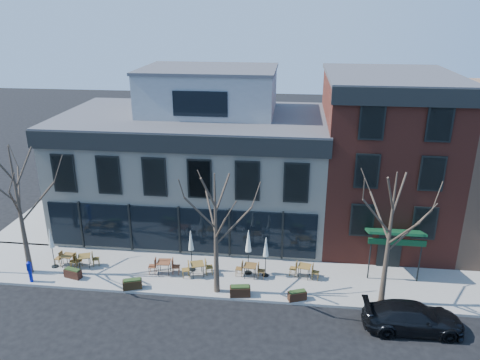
# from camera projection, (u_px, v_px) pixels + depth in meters

# --- Properties ---
(ground) EXTENTS (120.00, 120.00, 0.00)m
(ground) POSITION_uv_depth(u_px,v_px,m) (181.00, 256.00, 30.29)
(ground) COLOR black
(ground) RESTS_ON ground
(sidewalk_front) EXTENTS (33.50, 4.70, 0.15)m
(sidewalk_front) POSITION_uv_depth(u_px,v_px,m) (226.00, 276.00, 27.91)
(sidewalk_front) COLOR gray
(sidewalk_front) RESTS_ON ground
(sidewalk_side) EXTENTS (4.50, 12.00, 0.15)m
(sidewalk_side) POSITION_uv_depth(u_px,v_px,m) (60.00, 209.00, 37.08)
(sidewalk_side) COLOR gray
(sidewalk_side) RESTS_ON ground
(corner_building) EXTENTS (18.39, 10.39, 11.10)m
(corner_building) POSITION_uv_depth(u_px,v_px,m) (196.00, 162.00, 33.34)
(corner_building) COLOR beige
(corner_building) RESTS_ON ground
(red_brick_building) EXTENTS (8.20, 11.78, 11.18)m
(red_brick_building) POSITION_uv_depth(u_px,v_px,m) (383.00, 157.00, 31.52)
(red_brick_building) COLOR maroon
(red_brick_building) RESTS_ON ground
(tree_corner) EXTENTS (3.93, 3.98, 7.92)m
(tree_corner) POSITION_uv_depth(u_px,v_px,m) (20.00, 210.00, 26.75)
(tree_corner) COLOR #382B21
(tree_corner) RESTS_ON sidewalk_front
(tree_mid) EXTENTS (3.50, 3.55, 7.04)m
(tree_mid) POSITION_uv_depth(u_px,v_px,m) (216.00, 233.00, 25.00)
(tree_mid) COLOR #382B21
(tree_mid) RESTS_ON sidewalk_front
(tree_right) EXTENTS (3.72, 3.77, 7.48)m
(tree_right) POSITION_uv_depth(u_px,v_px,m) (389.00, 238.00, 23.94)
(tree_right) COLOR #382B21
(tree_right) RESTS_ON sidewalk_front
(parked_sedan) EXTENTS (4.95, 2.12, 1.42)m
(parked_sedan) POSITION_uv_depth(u_px,v_px,m) (413.00, 318.00, 23.16)
(parked_sedan) COLOR black
(parked_sedan) RESTS_ON ground
(call_box) EXTENTS (0.27, 0.27, 1.36)m
(call_box) POSITION_uv_depth(u_px,v_px,m) (30.00, 271.00, 26.94)
(call_box) COLOR #0C169E
(call_box) RESTS_ON sidewalk_front
(cafe_set_0) EXTENTS (1.79, 0.78, 0.93)m
(cafe_set_0) POSITION_uv_depth(u_px,v_px,m) (68.00, 259.00, 28.64)
(cafe_set_0) COLOR brown
(cafe_set_0) RESTS_ON sidewalk_front
(cafe_set_1) EXTENTS (1.81, 1.02, 0.93)m
(cafe_set_1) POSITION_uv_depth(u_px,v_px,m) (85.00, 260.00, 28.57)
(cafe_set_1) COLOR brown
(cafe_set_1) RESTS_ON sidewalk_front
(cafe_set_2) EXTENTS (1.93, 0.83, 1.00)m
(cafe_set_2) POSITION_uv_depth(u_px,v_px,m) (164.00, 266.00, 27.82)
(cafe_set_2) COLOR brown
(cafe_set_2) RESTS_ON sidewalk_front
(cafe_set_3) EXTENTS (1.92, 1.08, 0.99)m
(cafe_set_3) POSITION_uv_depth(u_px,v_px,m) (197.00, 268.00, 27.62)
(cafe_set_3) COLOR brown
(cafe_set_3) RESTS_ON sidewalk_front
(cafe_set_4) EXTENTS (1.81, 0.77, 0.94)m
(cafe_set_4) POSITION_uv_depth(u_px,v_px,m) (250.00, 269.00, 27.52)
(cafe_set_4) COLOR brown
(cafe_set_4) RESTS_ON sidewalk_front
(cafe_set_5) EXTENTS (1.83, 0.85, 0.94)m
(cafe_set_5) POSITION_uv_depth(u_px,v_px,m) (304.00, 270.00, 27.46)
(cafe_set_5) COLOR brown
(cafe_set_5) RESTS_ON sidewalk_front
(umbrella_0) EXTENTS (0.41, 0.41, 2.58)m
(umbrella_0) POSITION_uv_depth(u_px,v_px,m) (51.00, 240.00, 28.09)
(umbrella_0) COLOR black
(umbrella_0) RESTS_ON sidewalk_front
(umbrella_2) EXTENTS (0.42, 0.42, 2.63)m
(umbrella_2) POSITION_uv_depth(u_px,v_px,m) (191.00, 243.00, 27.75)
(umbrella_2) COLOR black
(umbrella_2) RESTS_ON sidewalk_front
(umbrella_3) EXTENTS (0.46, 0.46, 2.85)m
(umbrella_3) POSITION_uv_depth(u_px,v_px,m) (248.00, 243.00, 27.34)
(umbrella_3) COLOR black
(umbrella_3) RESTS_ON sidewalk_front
(umbrella_4) EXTENTS (0.40, 0.40, 2.53)m
(umbrella_4) POSITION_uv_depth(u_px,v_px,m) (266.00, 249.00, 27.16)
(umbrella_4) COLOR black
(umbrella_4) RESTS_ON sidewalk_front
(planter_0) EXTENTS (1.10, 0.65, 0.57)m
(planter_0) POSITION_uv_depth(u_px,v_px,m) (73.00, 273.00, 27.50)
(planter_0) COLOR black
(planter_0) RESTS_ON sidewalk_front
(planter_1) EXTENTS (1.14, 0.74, 0.59)m
(planter_1) POSITION_uv_depth(u_px,v_px,m) (132.00, 284.00, 26.43)
(planter_1) COLOR black
(planter_1) RESTS_ON sidewalk_front
(planter_2) EXTENTS (1.18, 0.62, 0.63)m
(planter_2) POSITION_uv_depth(u_px,v_px,m) (240.00, 291.00, 25.75)
(planter_2) COLOR #311C10
(planter_2) RESTS_ON sidewalk_front
(planter_3) EXTENTS (1.07, 0.73, 0.56)m
(planter_3) POSITION_uv_depth(u_px,v_px,m) (297.00, 295.00, 25.42)
(planter_3) COLOR #321C10
(planter_3) RESTS_ON sidewalk_front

